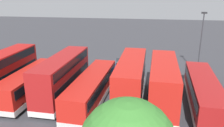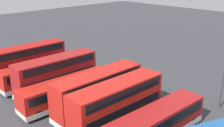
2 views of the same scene
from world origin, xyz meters
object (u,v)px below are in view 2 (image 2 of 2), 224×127
Objects in this scene: bus_double_decker_second at (117,103)px; bus_double_decker_fifth at (56,74)px; bus_single_deck_sixth at (38,73)px; bus_double_decker_seventh at (30,60)px; car_hatchback_silver at (140,77)px; bus_single_deck_near_end at (153,125)px; bus_single_deck_fourth at (68,90)px; bus_double_decker_third at (98,91)px.

bus_double_decker_second and bus_double_decker_fifth have the same top height.
bus_single_deck_sixth is 3.80m from bus_double_decker_seventh.
car_hatchback_silver is (-8.77, -10.67, -0.92)m from bus_single_deck_sixth.
bus_single_deck_near_end is 13.75m from car_hatchback_silver.
bus_single_deck_fourth is at bearing 174.41° from bus_double_decker_seventh.
bus_double_decker_seventh is 15.84m from car_hatchback_silver.
bus_single_deck_near_end is 21.95m from bus_double_decker_seventh.
bus_double_decker_second is 14.38m from bus_single_deck_sixth.
bus_single_deck_near_end is at bearing 179.85° from bus_double_decker_seventh.
bus_single_deck_sixth is at bearing 9.23° from bus_double_decker_fifth.
bus_single_deck_sixth is 13.84m from car_hatchback_silver.
bus_double_decker_third reaches higher than bus_single_deck_fourth.
car_hatchback_silver is at bearing -45.70° from bus_single_deck_near_end.
bus_double_decker_third and bus_double_decker_fifth have the same top height.
bus_double_decker_seventh is at bearing -1.50° from bus_double_decker_second.
bus_double_decker_second and bus_double_decker_third have the same top height.
bus_double_decker_seventh reaches higher than bus_single_deck_sixth.
bus_double_decker_fifth is 1.03× the size of bus_double_decker_seventh.
bus_double_decker_seventh reaches higher than bus_single_deck_near_end.
bus_double_decker_fifth reaches higher than bus_single_deck_near_end.
bus_double_decker_seventh is (7.24, -0.32, -0.00)m from bus_double_decker_fifth.
bus_double_decker_third is 1.03× the size of bus_double_decker_seventh.
bus_single_deck_fourth is 3.64m from bus_double_decker_fifth.
bus_double_decker_fifth is 11.43m from car_hatchback_silver.
bus_single_deck_fourth is at bearing 81.32° from car_hatchback_silver.
bus_single_deck_fourth is 2.50× the size of car_hatchback_silver.
bus_double_decker_fifth is at bearing -0.82° from bus_double_decker_second.
bus_double_decker_second is at bearing 179.18° from bus_double_decker_fifth.
bus_double_decker_third is 1.05× the size of bus_single_deck_sixth.
bus_single_deck_fourth is 7.12m from bus_single_deck_sixth.
bus_double_decker_second is at bearing 118.63° from car_hatchback_silver.
bus_single_deck_near_end is 1.19× the size of bus_single_deck_sixth.
bus_double_decker_fifth and bus_double_decker_seventh have the same top height.
bus_single_deck_sixth is 2.16× the size of car_hatchback_silver.
bus_double_decker_third is at bearing 103.33° from car_hatchback_silver.
bus_double_decker_fifth is (10.70, -0.15, 0.00)m from bus_double_decker_second.
bus_double_decker_fifth is (14.69, 0.26, 0.82)m from bus_single_deck_near_end.
car_hatchback_silver is (-5.11, -10.08, -1.75)m from bus_double_decker_fifth.
bus_single_deck_fourth and bus_single_deck_sixth have the same top height.
car_hatchback_silver is (2.31, -9.74, -1.75)m from bus_double_decker_third.
bus_single_deck_fourth is 10.97m from car_hatchback_silver.
bus_single_deck_sixth is at bearing 1.76° from bus_double_decker_second.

